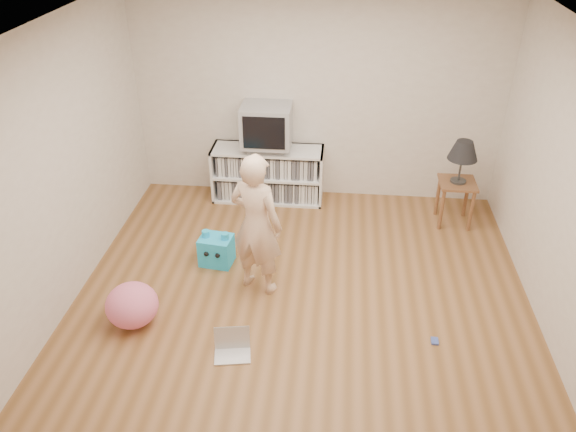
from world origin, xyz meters
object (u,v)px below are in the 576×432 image
Objects in this scene: side_table at (456,192)px; laptop at (232,347)px; crt_tv at (267,125)px; person at (256,225)px; table_lamp at (463,151)px; media_unit at (268,173)px; plush_blue at (216,250)px; dvd_deck at (267,146)px; plush_pink at (132,305)px.

side_table is 3.32m from laptop.
person is at bearing -85.74° from crt_tv.
side_table is 1.07× the size of table_lamp.
side_table is at bearing -124.65° from person.
media_unit is 2.40m from table_lamp.
side_table is at bearing 37.17° from laptop.
plush_blue is at bearing -14.48° from person.
person is (0.14, -1.86, 0.39)m from media_unit.
crt_tv is at bearing -90.00° from media_unit.
plush_blue is (-0.37, -1.48, -0.57)m from dvd_deck.
table_lamp is (-0.00, 0.00, 0.53)m from side_table.
person reaches higher than media_unit.
dvd_deck is 0.82× the size of side_table.
plush_blue is (-0.37, -1.48, -0.85)m from crt_tv.
side_table is at bearing -9.55° from media_unit.
person is (-2.16, -1.47, 0.33)m from side_table.
laptop is at bearing -89.13° from dvd_deck.
person is at bearing 31.26° from plush_pink.
laptop is 0.90× the size of plush_blue.
table_lamp reaches higher than dvd_deck.
table_lamp is 2.98m from plush_blue.
person reaches higher than laptop.
crt_tv is at bearing 170.91° from table_lamp.
media_unit is at bearing 81.02° from laptop.
plush_blue is 0.81× the size of plush_pink.
media_unit reaches higher than laptop.
side_table is (2.29, -0.39, 0.07)m from media_unit.
media_unit is 0.94× the size of person.
media_unit is 2.88× the size of plush_pink.
person is 3.06× the size of plush_pink.
table_lamp is at bearing 180.00° from side_table.
dvd_deck is (-0.00, -0.02, 0.39)m from media_unit.
crt_tv reaches higher than side_table.
side_table is (2.29, -0.37, -0.60)m from crt_tv.
person reaches higher than dvd_deck.
media_unit is 2.72× the size of table_lamp.
plush_pink is at bearing 153.93° from laptop.
media_unit is at bearing -64.72° from person.
dvd_deck is at bearing 83.50° from plush_blue.
media_unit is 2.81m from laptop.
table_lamp is at bearing 33.29° from plush_pink.
crt_tv is at bearing 170.91° from side_table.
crt_tv is 1.52× the size of plush_blue.
dvd_deck is 0.87× the size of table_lamp.
media_unit is 2.55× the size of side_table.
crt_tv is 1.09× the size of side_table.
table_lamp reaches higher than laptop.
crt_tv is 2.40m from side_table.
dvd_deck is 2.72m from plush_pink.
dvd_deck is 0.92× the size of plush_pink.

